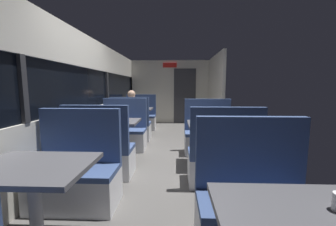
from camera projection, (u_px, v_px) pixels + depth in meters
name	position (u px, v px, depth m)	size (l,w,h in m)	color
ground_plane	(163.00, 163.00, 3.79)	(3.30, 9.20, 0.02)	#514F4C
carriage_window_panel_left	(80.00, 101.00, 3.71)	(0.09, 8.48, 2.30)	beige
carriage_end_bulkhead	(171.00, 92.00, 7.81)	(2.90, 0.11, 2.30)	beige
carriage_aisle_panel_right	(215.00, 93.00, 6.57)	(0.08, 2.40, 2.30)	beige
dining_table_near_window	(33.00, 177.00, 1.68)	(0.90, 0.70, 0.74)	#9E9EA3
bench_near_window_facing_entry	(76.00, 177.00, 2.41)	(0.95, 0.50, 1.10)	silver
dining_table_mid_window	(114.00, 126.00, 3.84)	(0.90, 0.70, 0.74)	#9E9EA3
bench_mid_window_facing_end	(101.00, 155.00, 3.18)	(0.95, 0.50, 1.10)	silver
bench_mid_window_facing_entry	(124.00, 134.00, 4.57)	(0.95, 0.50, 1.10)	silver
dining_table_far_window	(136.00, 112.00, 5.99)	(0.90, 0.70, 0.74)	#9E9EA3
bench_far_window_facing_end	(131.00, 127.00, 5.34)	(0.95, 0.50, 1.10)	silver
bench_far_window_facing_entry	(141.00, 119.00, 6.73)	(0.95, 0.50, 1.10)	silver
bench_front_aisle_facing_entry	(254.00, 212.00, 1.74)	(0.95, 0.50, 1.10)	silver
dining_table_rear_aisle	(215.00, 129.00, 3.57)	(0.90, 0.70, 0.74)	#9E9EA3
bench_rear_aisle_facing_end	(223.00, 161.00, 2.91)	(0.95, 0.50, 1.10)	silver
bench_rear_aisle_facing_entry	(208.00, 137.00, 4.30)	(0.95, 0.50, 1.10)	silver
seated_passenger	(132.00, 119.00, 5.39)	(0.47, 0.55, 1.26)	#26262D
coffee_cup_primary	(115.00, 118.00, 3.84)	(0.07, 0.07, 0.09)	white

